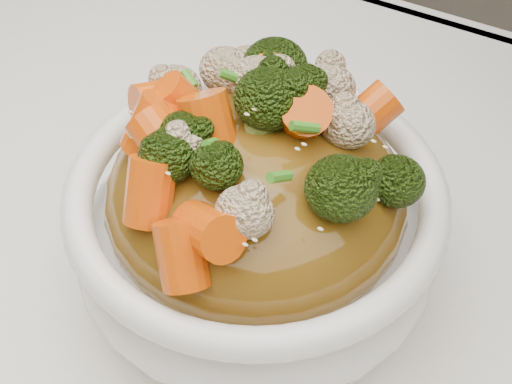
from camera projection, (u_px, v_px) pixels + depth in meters
The scene contains 8 objects.
tablecloth at pixel (159, 309), 0.48m from camera, with size 1.20×0.80×0.04m, color white.
bowl at pixel (256, 229), 0.44m from camera, with size 0.22×0.22×0.09m, color white, non-canonical shape.
sauce_base at pixel (256, 196), 0.42m from camera, with size 0.18×0.18×0.10m, color brown.
carrots at pixel (256, 111), 0.37m from camera, with size 0.18×0.18×0.05m, color #E55307, non-canonical shape.
broccoli at pixel (256, 113), 0.37m from camera, with size 0.18×0.18×0.05m, color black, non-canonical shape.
cauliflower at pixel (256, 116), 0.38m from camera, with size 0.18×0.18×0.04m, color beige, non-canonical shape.
scallions at pixel (256, 110), 0.37m from camera, with size 0.13×0.13×0.02m, color #39871F, non-canonical shape.
sesame_seeds at pixel (256, 110), 0.37m from camera, with size 0.16×0.16×0.01m, color beige, non-canonical shape.
Camera 1 is at (0.19, -0.20, 1.13)m, focal length 50.00 mm.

